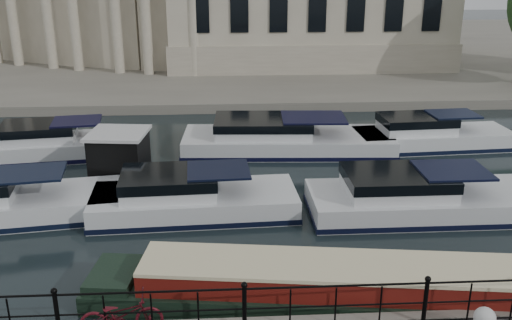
{
  "coord_description": "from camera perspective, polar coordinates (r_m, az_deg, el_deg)",
  "views": [
    {
      "loc": [
        -0.36,
        -12.78,
        8.34
      ],
      "look_at": [
        0.5,
        2.0,
        3.0
      ],
      "focal_mm": 40.0,
      "sensor_mm": 36.0,
      "label": 1
    }
  ],
  "objects": [
    {
      "name": "railing",
      "position": [
        12.73,
        -1.17,
        -14.29
      ],
      "size": [
        24.14,
        0.14,
        1.22
      ],
      "color": "black",
      "rests_on": "near_quay"
    },
    {
      "name": "cabin_cruisers",
      "position": [
        22.34,
        -2.66,
        -1.1
      ],
      "size": [
        26.25,
        10.29,
        1.99
      ],
      "color": "silver",
      "rests_on": "ground_plane"
    },
    {
      "name": "far_bank",
      "position": [
        52.41,
        -2.96,
        10.94
      ],
      "size": [
        120.0,
        42.0,
        0.55
      ],
      "primitive_type": "cube",
      "color": "#6B665B",
      "rests_on": "ground_plane"
    },
    {
      "name": "harbour_hut",
      "position": [
        22.3,
        -13.44,
        -0.08
      ],
      "size": [
        3.13,
        2.71,
        2.18
      ],
      "rotation": [
        0.0,
        0.0,
        -0.11
      ],
      "color": "#6B665B",
      "rests_on": "ground_plane"
    },
    {
      "name": "narrowboat",
      "position": [
        14.86,
        11.3,
        -13.05
      ],
      "size": [
        14.41,
        3.74,
        1.53
      ],
      "rotation": [
        0.0,
        0.0,
        -0.13
      ],
      "color": "black",
      "rests_on": "ground_plane"
    },
    {
      "name": "ground_plane",
      "position": [
        15.27,
        -1.47,
        -13.29
      ],
      "size": [
        160.0,
        160.0,
        0.0
      ],
      "primitive_type": "plane",
      "color": "black",
      "rests_on": "ground"
    },
    {
      "name": "bicycle",
      "position": [
        13.08,
        -13.33,
        -14.8
      ],
      "size": [
        1.84,
        0.79,
        0.94
      ],
      "primitive_type": "imported",
      "rotation": [
        0.0,
        0.0,
        1.67
      ],
      "color": "#4A0D14",
      "rests_on": "near_quay"
    }
  ]
}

